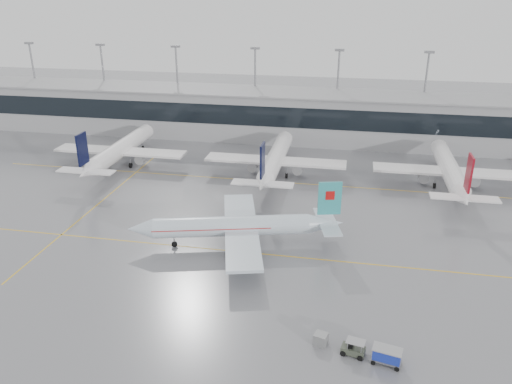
% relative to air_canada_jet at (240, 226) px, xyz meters
% --- Properties ---
extents(ground, '(320.00, 320.00, 0.00)m').
position_rel_air_canada_jet_xyz_m(ground, '(0.64, -2.20, -3.18)').
color(ground, slate).
rests_on(ground, ground).
extents(taxi_line_main, '(120.00, 0.25, 0.01)m').
position_rel_air_canada_jet_xyz_m(taxi_line_main, '(0.64, -2.20, -3.18)').
color(taxi_line_main, gold).
rests_on(taxi_line_main, ground).
extents(taxi_line_north, '(120.00, 0.25, 0.01)m').
position_rel_air_canada_jet_xyz_m(taxi_line_north, '(0.64, 27.80, -3.18)').
color(taxi_line_north, gold).
rests_on(taxi_line_north, ground).
extents(taxi_line_cross, '(0.25, 60.00, 0.01)m').
position_rel_air_canada_jet_xyz_m(taxi_line_cross, '(-29.36, 12.80, -3.18)').
color(taxi_line_cross, gold).
rests_on(taxi_line_cross, ground).
extents(terminal, '(180.00, 15.00, 12.00)m').
position_rel_air_canada_jet_xyz_m(terminal, '(0.64, 59.80, 2.82)').
color(terminal, '#959598').
rests_on(terminal, ground).
extents(terminal_glass, '(180.00, 0.20, 5.00)m').
position_rel_air_canada_jet_xyz_m(terminal_glass, '(0.64, 52.25, 4.32)').
color(terminal_glass, black).
rests_on(terminal_glass, ground).
extents(terminal_roof, '(182.00, 16.00, 0.40)m').
position_rel_air_canada_jet_xyz_m(terminal_roof, '(0.64, 59.80, 9.02)').
color(terminal_roof, gray).
rests_on(terminal_roof, ground).
extents(light_masts, '(156.40, 1.00, 22.60)m').
position_rel_air_canada_jet_xyz_m(light_masts, '(0.64, 65.80, 10.16)').
color(light_masts, gray).
rests_on(light_masts, ground).
extents(air_canada_jet, '(33.07, 26.18, 10.18)m').
position_rel_air_canada_jet_xyz_m(air_canada_jet, '(0.00, 0.00, 0.00)').
color(air_canada_jet, silver).
rests_on(air_canada_jet, ground).
extents(parked_jet_b, '(29.64, 36.96, 11.72)m').
position_rel_air_canada_jet_xyz_m(parked_jet_b, '(-34.36, 31.49, 0.53)').
color(parked_jet_b, white).
rests_on(parked_jet_b, ground).
extents(parked_jet_c, '(29.64, 36.96, 11.72)m').
position_rel_air_canada_jet_xyz_m(parked_jet_c, '(0.64, 31.49, 0.53)').
color(parked_jet_c, white).
rests_on(parked_jet_c, ground).
extents(parked_jet_d, '(29.64, 36.96, 11.72)m').
position_rel_air_canada_jet_xyz_m(parked_jet_d, '(35.64, 31.49, 0.53)').
color(parked_jet_d, white).
rests_on(parked_jet_d, ground).
extents(baggage_tug, '(3.90, 2.09, 1.85)m').
position_rel_air_canada_jet_xyz_m(baggage_tug, '(17.65, -22.17, -2.53)').
color(baggage_tug, '#404739').
rests_on(baggage_tug, ground).
extents(baggage_cart, '(3.37, 2.32, 1.91)m').
position_rel_air_canada_jet_xyz_m(baggage_cart, '(21.17, -22.93, -2.07)').
color(baggage_cart, gray).
rests_on(baggage_cart, ground).
extents(gse_unit, '(1.75, 1.68, 1.43)m').
position_rel_air_canada_jet_xyz_m(gse_unit, '(14.03, -21.20, -2.47)').
color(gse_unit, gray).
rests_on(gse_unit, ground).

